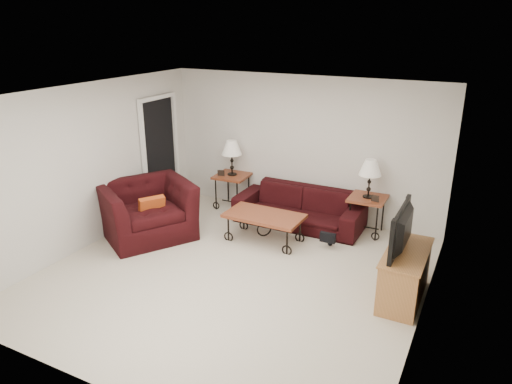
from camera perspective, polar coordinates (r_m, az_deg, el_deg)
ground at (r=6.79m, az=-2.72°, el=-9.77°), size 5.00×5.00×0.00m
wall_back at (r=8.43m, az=5.58°, el=5.32°), size 5.00×0.02×2.50m
wall_front at (r=4.47m, az=-19.20°, el=-9.47°), size 5.00×0.02×2.50m
wall_left at (r=7.77m, az=-19.16°, el=3.01°), size 0.02×5.00×2.50m
wall_right at (r=5.55m, az=20.19°, el=-3.75°), size 0.02×5.00×2.50m
ceiling at (r=5.97m, az=-3.11°, el=11.58°), size 5.00×5.00×0.00m
doorway at (r=8.98m, az=-11.41°, el=4.40°), size 0.08×0.94×2.04m
sofa at (r=8.24m, az=5.15°, el=-1.82°), size 2.21×0.86×0.64m
side_table_left at (r=8.97m, az=-2.84°, el=0.10°), size 0.63×0.63×0.65m
side_table_right at (r=8.09m, az=13.07°, el=-2.72°), size 0.59×0.59×0.64m
lamp_left at (r=8.77m, az=-2.91°, el=4.10°), size 0.39×0.39×0.65m
lamp_right at (r=7.87m, az=13.43°, el=1.56°), size 0.36×0.36×0.64m
photo_frame_left at (r=8.80m, az=-4.21°, el=2.28°), size 0.13×0.05×0.11m
photo_frame_right at (r=7.79m, az=14.07°, el=-0.76°), size 0.13×0.04×0.11m
coffee_table at (r=7.64m, az=0.98°, el=-4.29°), size 1.24×0.68×0.46m
armchair at (r=7.93m, az=-12.94°, el=-2.14°), size 1.76×1.82×0.90m
throw_pillow at (r=7.78m, az=-12.35°, el=-1.99°), size 0.31×0.40×0.41m
tv_stand at (r=6.37m, az=17.34°, el=-9.47°), size 0.46×1.11×0.67m
television at (r=6.10m, az=17.75°, el=-4.36°), size 0.13×0.99×0.57m
backpack at (r=7.56m, az=8.92°, el=-4.73°), size 0.42×0.36×0.48m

